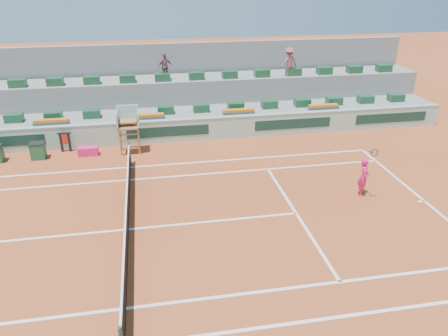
# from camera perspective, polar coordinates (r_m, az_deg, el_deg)

# --- Properties ---
(ground) EXTENTS (90.00, 90.00, 0.00)m
(ground) POSITION_cam_1_polar(r_m,az_deg,el_deg) (16.45, -12.37, -7.84)
(ground) COLOR #9A3F1D
(ground) RESTS_ON ground
(seating_tier_lower) EXTENTS (36.00, 4.00, 1.20)m
(seating_tier_lower) POSITION_cam_1_polar(r_m,az_deg,el_deg) (25.93, -12.07, 6.07)
(seating_tier_lower) COLOR gray
(seating_tier_lower) RESTS_ON ground
(seating_tier_upper) EXTENTS (36.00, 2.40, 2.60)m
(seating_tier_upper) POSITION_cam_1_polar(r_m,az_deg,el_deg) (27.25, -12.16, 8.53)
(seating_tier_upper) COLOR gray
(seating_tier_upper) RESTS_ON ground
(stadium_back_wall) EXTENTS (36.00, 0.40, 4.40)m
(stadium_back_wall) POSITION_cam_1_polar(r_m,az_deg,el_deg) (28.57, -12.28, 11.15)
(stadium_back_wall) COLOR gray
(stadium_back_wall) RESTS_ON ground
(player_bag) EXTENTS (0.99, 0.44, 0.44)m
(player_bag) POSITION_cam_1_polar(r_m,az_deg,el_deg) (23.11, -17.33, 2.11)
(player_bag) COLOR #EB1E70
(player_bag) RESTS_ON ground
(spectator_mid) EXTENTS (0.97, 0.69, 1.53)m
(spectator_mid) POSITION_cam_1_polar(r_m,az_deg,el_deg) (26.44, -7.70, 12.99)
(spectator_mid) COLOR #734C58
(spectator_mid) RESTS_ON seating_tier_upper
(spectator_right) EXTENTS (1.24, 0.93, 1.71)m
(spectator_right) POSITION_cam_1_polar(r_m,az_deg,el_deg) (27.42, 8.50, 13.56)
(spectator_right) COLOR #9A4D55
(spectator_right) RESTS_ON seating_tier_upper
(court_lines) EXTENTS (23.89, 11.09, 0.01)m
(court_lines) POSITION_cam_1_polar(r_m,az_deg,el_deg) (16.45, -12.38, -7.83)
(court_lines) COLOR white
(court_lines) RESTS_ON ground
(tennis_net) EXTENTS (0.10, 11.97, 1.10)m
(tennis_net) POSITION_cam_1_polar(r_m,az_deg,el_deg) (16.18, -12.54, -6.27)
(tennis_net) COLOR black
(tennis_net) RESTS_ON ground
(advertising_hoarding) EXTENTS (36.00, 0.34, 1.26)m
(advertising_hoarding) POSITION_cam_1_polar(r_m,az_deg,el_deg) (23.84, -12.10, 4.48)
(advertising_hoarding) COLOR #9DC5B2
(advertising_hoarding) RESTS_ON ground
(umpire_chair) EXTENTS (1.10, 0.90, 2.40)m
(umpire_chair) POSITION_cam_1_polar(r_m,az_deg,el_deg) (22.59, -12.39, 5.76)
(umpire_chair) COLOR #925F37
(umpire_chair) RESTS_ON ground
(seat_row_lower) EXTENTS (32.90, 0.60, 0.44)m
(seat_row_lower) POSITION_cam_1_polar(r_m,az_deg,el_deg) (24.82, -12.27, 7.20)
(seat_row_lower) COLOR #174728
(seat_row_lower) RESTS_ON seating_tier_lower
(seat_row_upper) EXTENTS (32.90, 0.60, 0.44)m
(seat_row_upper) POSITION_cam_1_polar(r_m,az_deg,el_deg) (26.29, -12.48, 11.34)
(seat_row_upper) COLOR #174728
(seat_row_upper) RESTS_ON seating_tier_upper
(flower_planters) EXTENTS (26.80, 0.36, 0.28)m
(flower_planters) POSITION_cam_1_polar(r_m,az_deg,el_deg) (24.20, -15.84, 6.15)
(flower_planters) COLOR #4C4C4C
(flower_planters) RESTS_ON seating_tier_lower
(drink_cooler_a) EXTENTS (0.70, 0.61, 0.84)m
(drink_cooler_a) POSITION_cam_1_polar(r_m,az_deg,el_deg) (23.50, -23.13, 2.11)
(drink_cooler_a) COLOR #1A5030
(drink_cooler_a) RESTS_ON ground
(towel_rack) EXTENTS (0.67, 0.11, 1.03)m
(towel_rack) POSITION_cam_1_polar(r_m,az_deg,el_deg) (23.82, -20.05, 3.39)
(towel_rack) COLOR black
(towel_rack) RESTS_ON ground
(tennis_player) EXTENTS (0.57, 0.91, 2.28)m
(tennis_player) POSITION_cam_1_polar(r_m,az_deg,el_deg) (18.91, 17.78, -1.06)
(tennis_player) COLOR #EB1E70
(tennis_player) RESTS_ON ground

